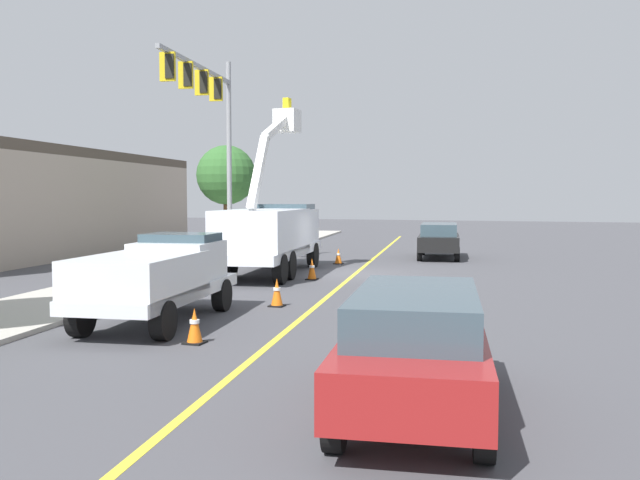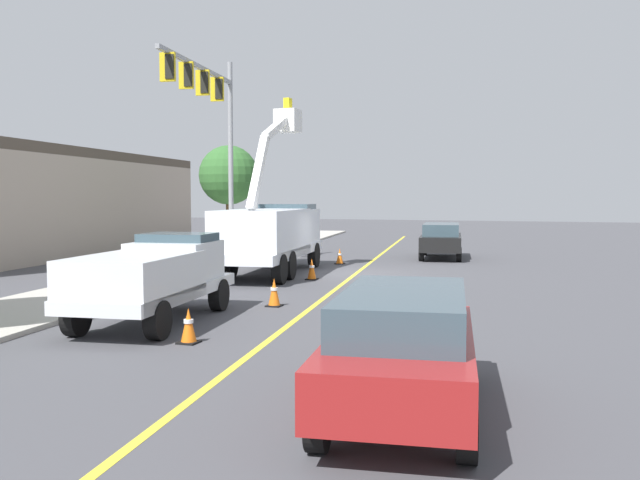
# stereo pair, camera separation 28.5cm
# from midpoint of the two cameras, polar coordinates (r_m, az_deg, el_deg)

# --- Properties ---
(ground) EXTENTS (120.00, 120.00, 0.00)m
(ground) POSITION_cam_midpoint_polar(r_m,az_deg,el_deg) (26.25, 3.40, -2.87)
(ground) COLOR #47474C
(sidewalk_far_side) EXTENTS (59.96, 11.39, 0.12)m
(sidewalk_far_side) POSITION_cam_midpoint_polar(r_m,az_deg,el_deg) (28.14, -11.11, -2.36)
(sidewalk_far_side) COLOR #B2ADA3
(sidewalk_far_side) RESTS_ON ground
(lane_centre_stripe) EXTENTS (49.59, 6.68, 0.01)m
(lane_centre_stripe) POSITION_cam_midpoint_polar(r_m,az_deg,el_deg) (26.25, 3.40, -2.86)
(lane_centre_stripe) COLOR yellow
(lane_centre_stripe) RESTS_ON ground
(utility_bucket_truck) EXTENTS (8.46, 3.55, 6.94)m
(utility_bucket_truck) POSITION_cam_midpoint_polar(r_m,az_deg,el_deg) (26.10, -3.84, 0.64)
(utility_bucket_truck) COLOR white
(utility_bucket_truck) RESTS_ON ground
(service_pickup_truck) EXTENTS (5.83, 2.81, 2.06)m
(service_pickup_truck) POSITION_cam_midpoint_polar(r_m,az_deg,el_deg) (16.40, -13.50, -2.99)
(service_pickup_truck) COLOR silver
(service_pickup_truck) RESTS_ON ground
(passing_minivan) EXTENTS (5.01, 2.51, 1.69)m
(passing_minivan) POSITION_cam_midpoint_polar(r_m,az_deg,el_deg) (33.18, 10.50, 0.14)
(passing_minivan) COLOR black
(passing_minivan) RESTS_ON ground
(trailing_sedan) EXTENTS (5.01, 2.51, 1.69)m
(trailing_sedan) POSITION_cam_midpoint_polar(r_m,az_deg,el_deg) (9.51, 7.92, -8.66)
(trailing_sedan) COLOR maroon
(trailing_sedan) RESTS_ON ground
(traffic_cone_leading) EXTENTS (0.40, 0.40, 0.74)m
(traffic_cone_leading) POSITION_cam_midpoint_polar(r_m,az_deg,el_deg) (14.06, -10.55, -7.19)
(traffic_cone_leading) COLOR black
(traffic_cone_leading) RESTS_ON ground
(traffic_cone_mid_front) EXTENTS (0.40, 0.40, 0.78)m
(traffic_cone_mid_front) POSITION_cam_midpoint_polar(r_m,az_deg,el_deg) (18.41, -3.48, -4.49)
(traffic_cone_mid_front) COLOR black
(traffic_cone_mid_front) RESTS_ON ground
(traffic_cone_mid_rear) EXTENTS (0.40, 0.40, 0.77)m
(traffic_cone_mid_rear) POSITION_cam_midpoint_polar(r_m,az_deg,el_deg) (24.23, -0.37, -2.51)
(traffic_cone_mid_rear) COLOR black
(traffic_cone_mid_rear) RESTS_ON ground
(traffic_cone_trailing) EXTENTS (0.40, 0.40, 0.71)m
(traffic_cone_trailing) POSITION_cam_midpoint_polar(r_m,az_deg,el_deg) (29.85, 1.96, -1.40)
(traffic_cone_trailing) COLOR black
(traffic_cone_trailing) RESTS_ON ground
(traffic_signal_mast) EXTENTS (7.47, 1.25, 8.96)m
(traffic_signal_mast) POSITION_cam_midpoint_polar(r_m,az_deg,el_deg) (28.26, -8.95, 10.61)
(traffic_signal_mast) COLOR gray
(traffic_signal_mast) RESTS_ON ground
(commercial_building_backdrop) EXTENTS (24.33, 10.86, 5.42)m
(commercial_building_backdrop) POSITION_cam_midpoint_polar(r_m,az_deg,el_deg) (38.14, -23.01, 2.97)
(commercial_building_backdrop) COLOR #A89989
(commercial_building_backdrop) RESTS_ON ground
(street_tree_right) EXTENTS (3.12, 3.12, 5.70)m
(street_tree_right) POSITION_cam_midpoint_polar(r_m,az_deg,el_deg) (35.64, -7.55, 5.46)
(street_tree_right) COLOR brown
(street_tree_right) RESTS_ON ground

